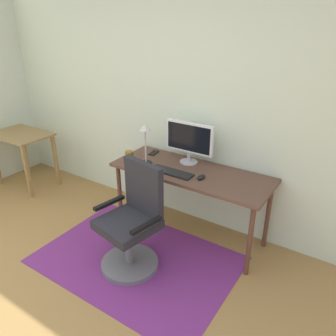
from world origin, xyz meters
The scene contains 11 objects.
wall_back centered at (0.00, 2.20, 1.30)m, with size 6.00×0.10×2.60m, color silver.
area_rug centered at (0.09, 1.20, 0.00)m, with size 1.79×1.24×0.01m, color #732B73.
desk centered at (0.29, 1.83, 0.66)m, with size 1.56×0.60×0.73m.
monitor centered at (0.18, 1.99, 0.98)m, with size 0.51×0.18×0.42m.
keyboard centered at (0.16, 1.69, 0.74)m, with size 0.43×0.13×0.02m, color black.
computer_mouse centered at (0.46, 1.73, 0.75)m, with size 0.06×0.10×0.03m, color black.
coffee_cup centered at (-0.36, 1.71, 0.78)m, with size 0.09×0.09×0.10m, color brown.
cell_phone centered at (-0.26, 1.99, 0.74)m, with size 0.07×0.14×0.01m, color black.
desk_lamp centered at (-0.17, 1.74, 1.02)m, with size 0.11×0.11×0.41m.
office_chair centered at (0.10, 1.16, 0.40)m, with size 0.59×0.53×0.98m.
side_table centered at (-2.09, 1.63, 0.59)m, with size 0.75×0.51×0.72m.
Camera 1 is at (1.68, -0.68, 2.08)m, focal length 35.34 mm.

